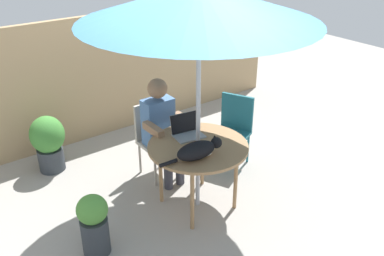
{
  "coord_description": "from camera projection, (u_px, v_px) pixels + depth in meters",
  "views": [
    {
      "loc": [
        -2.24,
        -2.91,
        2.79
      ],
      "look_at": [
        0.0,
        0.1,
        0.88
      ],
      "focal_mm": 39.48,
      "sensor_mm": 36.0,
      "label": 1
    }
  ],
  "objects": [
    {
      "name": "ground_plane",
      "position": [
        198.0,
        204.0,
        4.53
      ],
      "size": [
        14.0,
        14.0,
        0.0
      ],
      "primitive_type": "plane",
      "color": "gray"
    },
    {
      "name": "fence_back",
      "position": [
        102.0,
        77.0,
        5.67
      ],
      "size": [
        5.81,
        0.08,
        1.66
      ],
      "primitive_type": "cube",
      "color": "tan",
      "rests_on": "ground"
    },
    {
      "name": "patio_table",
      "position": [
        198.0,
        150.0,
        4.23
      ],
      "size": [
        1.01,
        1.01,
        0.73
      ],
      "color": "#9E754C",
      "rests_on": "ground"
    },
    {
      "name": "patio_umbrella",
      "position": [
        199.0,
        3.0,
        3.58
      ],
      "size": [
        2.14,
        2.14,
        2.27
      ],
      "color": "#B7B7BC",
      "rests_on": "ground"
    },
    {
      "name": "chair_occupied",
      "position": [
        155.0,
        134.0,
        4.89
      ],
      "size": [
        0.4,
        0.4,
        0.87
      ],
      "color": "#B2A899",
      "rests_on": "ground"
    },
    {
      "name": "chair_empty",
      "position": [
        234.0,
        126.0,
        5.08
      ],
      "size": [
        0.54,
        0.54,
        0.87
      ],
      "color": "#1E606B",
      "rests_on": "ground"
    },
    {
      "name": "person_seated",
      "position": [
        162.0,
        125.0,
        4.7
      ],
      "size": [
        0.48,
        0.48,
        1.21
      ],
      "color": "#4C72A5",
      "rests_on": "ground"
    },
    {
      "name": "laptop",
      "position": [
        186.0,
        129.0,
        4.38
      ],
      "size": [
        0.33,
        0.29,
        0.21
      ],
      "color": "gray",
      "rests_on": "patio_table"
    },
    {
      "name": "cat",
      "position": [
        198.0,
        150.0,
        3.95
      ],
      "size": [
        0.65,
        0.23,
        0.17
      ],
      "color": "black",
      "rests_on": "patio_table"
    },
    {
      "name": "potted_plant_near_fence",
      "position": [
        48.0,
        141.0,
        4.98
      ],
      "size": [
        0.4,
        0.4,
        0.7
      ],
      "color": "#33383D",
      "rests_on": "ground"
    },
    {
      "name": "potted_plant_by_chair",
      "position": [
        94.0,
        223.0,
        3.76
      ],
      "size": [
        0.28,
        0.28,
        0.61
      ],
      "color": "#33383D",
      "rests_on": "ground"
    }
  ]
}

